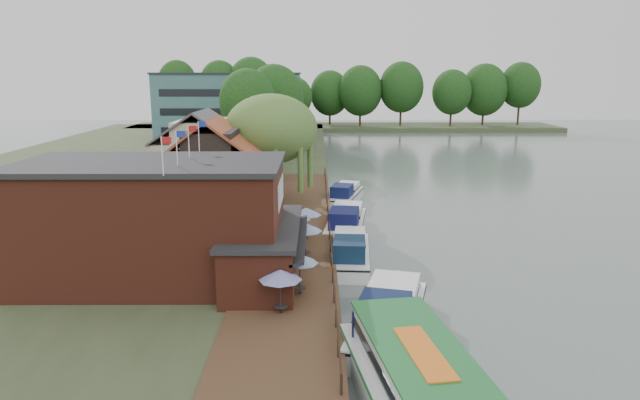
{
  "coord_description": "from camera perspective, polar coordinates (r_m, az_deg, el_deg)",
  "views": [
    {
      "loc": [
        -6.21,
        -33.9,
        13.33
      ],
      "look_at": [
        -6.0,
        12.0,
        3.0
      ],
      "focal_mm": 32.0,
      "sensor_mm": 36.0,
      "label": 1
    }
  ],
  "objects": [
    {
      "name": "ground",
      "position": [
        36.95,
        9.54,
        -8.65
      ],
      "size": [
        260.0,
        260.0,
        0.0
      ],
      "primitive_type": "plane",
      "color": "#53605C",
      "rests_on": "ground"
    },
    {
      "name": "land_bank",
      "position": [
        74.01,
        -19.02,
        2.0
      ],
      "size": [
        50.0,
        140.0,
        1.0
      ],
      "primitive_type": "cube",
      "color": "#384728",
      "rests_on": "ground"
    },
    {
      "name": "quay_deck",
      "position": [
        45.62,
        -2.5,
        -2.94
      ],
      "size": [
        6.0,
        50.0,
        0.1
      ],
      "primitive_type": "cube",
      "color": "#47301E",
      "rests_on": "land_bank"
    },
    {
      "name": "quay_rail",
      "position": [
        45.96,
        0.88,
        -2.23
      ],
      "size": [
        0.2,
        49.0,
        1.0
      ],
      "primitive_type": null,
      "color": "black",
      "rests_on": "land_bank"
    },
    {
      "name": "pub",
      "position": [
        34.91,
        -13.16,
        -2.06
      ],
      "size": [
        20.0,
        11.0,
        7.3
      ],
      "primitive_type": null,
      "color": "maroon",
      "rests_on": "land_bank"
    },
    {
      "name": "hotel_block",
      "position": [
        105.27,
        -9.0,
        9.16
      ],
      "size": [
        25.4,
        12.4,
        12.3
      ],
      "primitive_type": null,
      "color": "#38666B",
      "rests_on": "land_bank"
    },
    {
      "name": "cottage_a",
      "position": [
        49.37,
        -10.53,
        3.05
      ],
      "size": [
        8.6,
        7.6,
        8.5
      ],
      "primitive_type": null,
      "color": "black",
      "rests_on": "land_bank"
    },
    {
      "name": "cottage_b",
      "position": [
        59.64,
        -11.7,
        4.63
      ],
      "size": [
        9.6,
        8.6,
        8.5
      ],
      "primitive_type": null,
      "color": "beige",
      "rests_on": "land_bank"
    },
    {
      "name": "cottage_c",
      "position": [
        67.83,
        -6.89,
        5.75
      ],
      "size": [
        7.6,
        7.6,
        8.5
      ],
      "primitive_type": null,
      "color": "black",
      "rests_on": "land_bank"
    },
    {
      "name": "willow",
      "position": [
        53.55,
        -4.87,
        5.0
      ],
      "size": [
        8.6,
        8.6,
        10.43
      ],
      "primitive_type": null,
      "color": "#476B2D",
      "rests_on": "land_bank"
    },
    {
      "name": "umbrella_0",
      "position": [
        29.78,
        -3.96,
        -9.11
      ],
      "size": [
        2.25,
        2.25,
        2.38
      ],
      "primitive_type": null,
      "color": "navy",
      "rests_on": "quay_deck"
    },
    {
      "name": "umbrella_1",
      "position": [
        32.18,
        -2.03,
        -7.4
      ],
      "size": [
        2.1,
        2.1,
        2.38
      ],
      "primitive_type": null,
      "color": "navy",
      "rests_on": "quay_deck"
    },
    {
      "name": "umbrella_2",
      "position": [
        35.34,
        -3.25,
        -5.55
      ],
      "size": [
        2.28,
        2.28,
        2.38
      ],
      "primitive_type": null,
      "color": "navy",
      "rests_on": "quay_deck"
    },
    {
      "name": "umbrella_3",
      "position": [
        38.39,
        -1.48,
        -4.04
      ],
      "size": [
        2.29,
        2.29,
        2.38
      ],
      "primitive_type": null,
      "color": "navy",
      "rests_on": "quay_deck"
    },
    {
      "name": "umbrella_4",
      "position": [
        41.3,
        -2.41,
        -2.84
      ],
      "size": [
        2.11,
        2.11,
        2.38
      ],
      "primitive_type": null,
      "color": "navy",
      "rests_on": "quay_deck"
    },
    {
      "name": "umbrella_5",
      "position": [
        42.65,
        -1.39,
        -2.33
      ],
      "size": [
        2.31,
        2.31,
        2.38
      ],
      "primitive_type": null,
      "color": "navy",
      "rests_on": "quay_deck"
    },
    {
      "name": "cruiser_0",
      "position": [
        30.14,
        6.91,
        -10.86
      ],
      "size": [
        6.16,
        11.38,
        2.67
      ],
      "primitive_type": null,
      "rotation": [
        0.0,
        0.0,
        -0.26
      ],
      "color": "white",
      "rests_on": "ground"
    },
    {
      "name": "cruiser_1",
      "position": [
        40.46,
        2.99,
        -4.83
      ],
      "size": [
        3.78,
        9.84,
        2.33
      ],
      "primitive_type": null,
      "rotation": [
        0.0,
        0.0,
        -0.07
      ],
      "color": "white",
      "rests_on": "ground"
    },
    {
      "name": "cruiser_2",
      "position": [
        48.05,
        2.6,
        -1.89
      ],
      "size": [
        4.62,
        10.59,
        2.5
      ],
      "primitive_type": null,
      "rotation": [
        0.0,
        0.0,
        -0.13
      ],
      "color": "white",
      "rests_on": "ground"
    },
    {
      "name": "cruiser_3",
      "position": [
        59.64,
        2.55,
        0.8
      ],
      "size": [
        5.07,
        9.33,
        2.11
      ],
      "primitive_type": null,
      "rotation": [
        0.0,
        0.0,
        -0.26
      ],
      "color": "white",
      "rests_on": "ground"
    },
    {
      "name": "tour_boat",
      "position": [
        22.52,
        10.81,
        -19.0
      ],
      "size": [
        6.21,
        14.96,
        3.17
      ],
      "primitive_type": null,
      "rotation": [
        0.0,
        0.0,
        0.15
      ],
      "color": "silver",
      "rests_on": "ground"
    },
    {
      "name": "bank_tree_0",
      "position": [
        77.67,
        -7.22,
        8.22
      ],
      "size": [
        7.57,
        7.57,
        12.85
      ],
      "primitive_type": null,
      "color": "#143811",
      "rests_on": "land_bank"
    },
    {
      "name": "bank_tree_1",
      "position": [
        84.95,
        -4.59,
        8.88
      ],
      "size": [
        8.7,
        8.7,
        13.51
      ],
      "primitive_type": null,
      "color": "#143811",
      "rests_on": "land_bank"
    },
    {
      "name": "bank_tree_2",
      "position": [
        92.89,
        -5.22,
        8.53
      ],
      "size": [
        7.42,
        7.42,
        11.37
      ],
      "primitive_type": null,
      "color": "#143811",
      "rests_on": "land_bank"
    },
    {
      "name": "bank_tree_3",
      "position": [
        114.07,
        -4.11,
        9.55
      ],
      "size": [
        7.44,
        7.44,
        12.32
      ],
      "primitive_type": null,
      "color": "#143811",
      "rests_on": "land_bank"
    },
    {
      "name": "bank_tree_4",
      "position": [
        119.93,
        -2.44,
        9.48
      ],
      "size": [
        6.85,
        6.85,
        11.29
      ],
      "primitive_type": null,
      "color": "#143811",
      "rests_on": "land_bank"
    },
    {
      "name": "bank_tree_5",
      "position": [
        127.82,
        -4.66,
        9.65
      ],
      "size": [
        6.34,
        6.34,
        11.32
      ],
      "primitive_type": null,
      "color": "#143811",
      "rests_on": "land_bank"
    }
  ]
}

